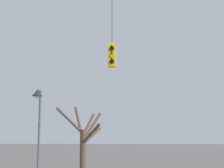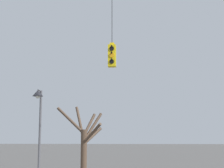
{
  "view_description": "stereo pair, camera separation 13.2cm",
  "coord_description": "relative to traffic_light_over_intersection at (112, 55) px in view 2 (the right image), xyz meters",
  "views": [
    {
      "loc": [
        1.26,
        -14.57,
        2.34
      ],
      "look_at": [
        0.37,
        0.03,
        4.6
      ],
      "focal_mm": 55.0,
      "sensor_mm": 36.0,
      "label": 1
    },
    {
      "loc": [
        1.39,
        -14.56,
        2.34
      ],
      "look_at": [
        0.37,
        0.03,
        4.6
      ],
      "focal_mm": 55.0,
      "sensor_mm": 36.0,
      "label": 2
    }
  ],
  "objects": [
    {
      "name": "bare_tree",
      "position": [
        -1.93,
        5.13,
        -3.8
      ],
      "size": [
        2.77,
        2.28,
        4.15
      ],
      "color": "brown",
      "rests_on": "ground_plane"
    },
    {
      "name": "street_lamp",
      "position": [
        -3.95,
        2.66,
        -2.17
      ],
      "size": [
        0.54,
        0.92,
        4.76
      ],
      "color": "#515156",
      "rests_on": "ground_plane"
    },
    {
      "name": "traffic_light_over_intersection",
      "position": [
        0.0,
        0.0,
        0.0
      ],
      "size": [
        0.34,
        0.46,
        3.37
      ],
      "color": "yellow"
    }
  ]
}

